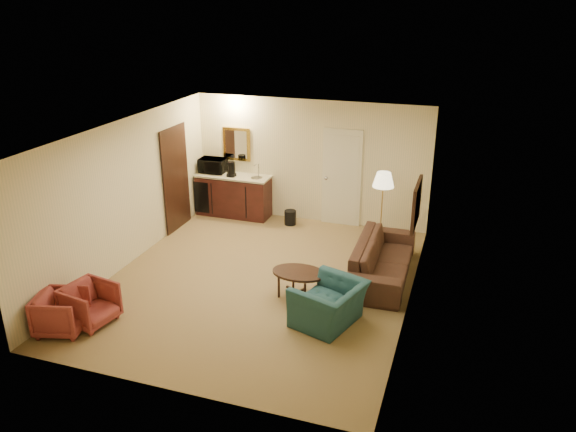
% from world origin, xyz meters
% --- Properties ---
extents(ground, '(6.00, 6.00, 0.00)m').
position_xyz_m(ground, '(0.00, 0.00, 0.00)').
color(ground, olive).
rests_on(ground, ground).
extents(room_walls, '(5.02, 6.01, 2.61)m').
position_xyz_m(room_walls, '(-0.10, 0.77, 1.72)').
color(room_walls, beige).
rests_on(room_walls, ground).
extents(wetbar_cabinet, '(1.64, 0.58, 0.92)m').
position_xyz_m(wetbar_cabinet, '(-1.65, 2.72, 0.46)').
color(wetbar_cabinet, '#3E1613').
rests_on(wetbar_cabinet, ground).
extents(sofa, '(0.71, 2.28, 0.89)m').
position_xyz_m(sofa, '(1.95, 0.83, 0.44)').
color(sofa, black).
rests_on(sofa, ground).
extents(teal_armchair, '(0.92, 1.14, 0.87)m').
position_xyz_m(teal_armchair, '(1.44, -0.90, 0.43)').
color(teal_armchair, '#1E434C').
rests_on(teal_armchair, ground).
extents(rose_chair_near, '(0.72, 0.76, 0.68)m').
position_xyz_m(rose_chair_near, '(-1.90, -2.00, 0.34)').
color(rose_chair_near, '#993E32').
rests_on(rose_chair_near, ground).
extents(rose_chair_far, '(0.76, 0.79, 0.67)m').
position_xyz_m(rose_chair_far, '(-2.15, -2.32, 0.33)').
color(rose_chair_far, '#993E32').
rests_on(rose_chair_far, ground).
extents(coffee_table, '(1.03, 0.89, 0.50)m').
position_xyz_m(coffee_table, '(0.82, -0.37, 0.25)').
color(coffee_table, black).
rests_on(coffee_table, ground).
extents(floor_lamp, '(0.53, 0.53, 1.52)m').
position_xyz_m(floor_lamp, '(1.70, 2.04, 0.76)').
color(floor_lamp, '#BB933E').
rests_on(floor_lamp, ground).
extents(waste_bin, '(0.31, 0.31, 0.31)m').
position_xyz_m(waste_bin, '(-0.30, 2.59, 0.15)').
color(waste_bin, black).
rests_on(waste_bin, ground).
extents(microwave, '(0.58, 0.33, 0.39)m').
position_xyz_m(microwave, '(-2.15, 2.78, 1.11)').
color(microwave, black).
rests_on(microwave, wetbar_cabinet).
extents(coffee_maker, '(0.22, 0.22, 0.32)m').
position_xyz_m(coffee_maker, '(-1.65, 2.64, 1.08)').
color(coffee_maker, black).
rests_on(coffee_maker, wetbar_cabinet).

